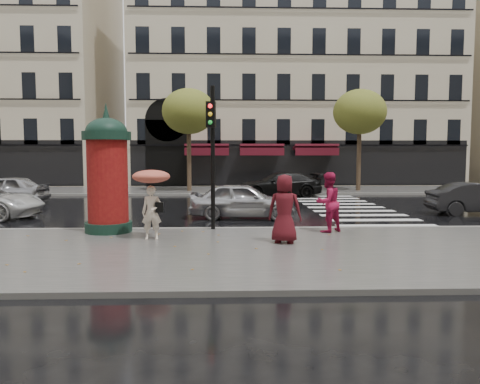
{
  "coord_description": "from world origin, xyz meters",
  "views": [
    {
      "loc": [
        0.26,
        -12.14,
        2.58
      ],
      "look_at": [
        0.72,
        1.5,
        1.42
      ],
      "focal_mm": 35.0,
      "sensor_mm": 36.0,
      "label": 1
    }
  ],
  "objects_px": {
    "woman_red": "(328,202)",
    "car_black": "(279,185)",
    "traffic_light": "(212,143)",
    "car_far_silver": "(4,190)",
    "car_silver": "(243,200)",
    "car_darkgrey": "(479,199)",
    "woman_umbrella": "(152,192)",
    "man_burgundy": "(285,209)",
    "morris_column": "(107,171)"
  },
  "relations": [
    {
      "from": "woman_red",
      "to": "car_black",
      "type": "distance_m",
      "value": 12.89
    },
    {
      "from": "traffic_light",
      "to": "car_far_silver",
      "type": "bearing_deg",
      "value": 140.67
    },
    {
      "from": "car_silver",
      "to": "car_darkgrey",
      "type": "height_order",
      "value": "car_silver"
    },
    {
      "from": "car_black",
      "to": "woman_umbrella",
      "type": "bearing_deg",
      "value": -26.99
    },
    {
      "from": "car_far_silver",
      "to": "car_silver",
      "type": "bearing_deg",
      "value": 70.78
    },
    {
      "from": "man_burgundy",
      "to": "car_darkgrey",
      "type": "relative_size",
      "value": 0.46
    },
    {
      "from": "traffic_light",
      "to": "car_darkgrey",
      "type": "height_order",
      "value": "traffic_light"
    },
    {
      "from": "woman_red",
      "to": "car_black",
      "type": "bearing_deg",
      "value": -121.5
    },
    {
      "from": "car_far_silver",
      "to": "woman_umbrella",
      "type": "bearing_deg",
      "value": 46.1
    },
    {
      "from": "woman_umbrella",
      "to": "car_darkgrey",
      "type": "height_order",
      "value": "woman_umbrella"
    },
    {
      "from": "woman_red",
      "to": "morris_column",
      "type": "distance_m",
      "value": 6.88
    },
    {
      "from": "traffic_light",
      "to": "car_black",
      "type": "relative_size",
      "value": 0.92
    },
    {
      "from": "woman_umbrella",
      "to": "car_darkgrey",
      "type": "relative_size",
      "value": 0.5
    },
    {
      "from": "woman_red",
      "to": "car_far_silver",
      "type": "relative_size",
      "value": 0.44
    },
    {
      "from": "woman_red",
      "to": "car_darkgrey",
      "type": "height_order",
      "value": "woman_red"
    },
    {
      "from": "morris_column",
      "to": "traffic_light",
      "type": "distance_m",
      "value": 3.35
    },
    {
      "from": "woman_red",
      "to": "man_burgundy",
      "type": "distance_m",
      "value": 2.32
    },
    {
      "from": "woman_red",
      "to": "car_darkgrey",
      "type": "relative_size",
      "value": 0.46
    },
    {
      "from": "woman_red",
      "to": "car_silver",
      "type": "distance_m",
      "value": 4.68
    },
    {
      "from": "car_far_silver",
      "to": "man_burgundy",
      "type": "bearing_deg",
      "value": 54.2
    },
    {
      "from": "man_burgundy",
      "to": "traffic_light",
      "type": "height_order",
      "value": "traffic_light"
    },
    {
      "from": "morris_column",
      "to": "car_darkgrey",
      "type": "bearing_deg",
      "value": 17.35
    },
    {
      "from": "car_silver",
      "to": "car_black",
      "type": "bearing_deg",
      "value": -11.23
    },
    {
      "from": "woman_umbrella",
      "to": "woman_red",
      "type": "height_order",
      "value": "woman_umbrella"
    },
    {
      "from": "car_black",
      "to": "woman_red",
      "type": "bearing_deg",
      "value": -6.34
    },
    {
      "from": "car_silver",
      "to": "car_far_silver",
      "type": "relative_size",
      "value": 0.98
    },
    {
      "from": "car_silver",
      "to": "morris_column",
      "type": "bearing_deg",
      "value": 134.7
    },
    {
      "from": "man_burgundy",
      "to": "car_silver",
      "type": "height_order",
      "value": "man_burgundy"
    },
    {
      "from": "car_far_silver",
      "to": "traffic_light",
      "type": "bearing_deg",
      "value": 55.96
    },
    {
      "from": "car_black",
      "to": "morris_column",
      "type": "bearing_deg",
      "value": -34.7
    },
    {
      "from": "morris_column",
      "to": "car_darkgrey",
      "type": "height_order",
      "value": "morris_column"
    },
    {
      "from": "man_burgundy",
      "to": "woman_umbrella",
      "type": "bearing_deg",
      "value": 6.63
    },
    {
      "from": "woman_red",
      "to": "traffic_light",
      "type": "xyz_separation_m",
      "value": [
        -3.58,
        0.6,
        1.83
      ]
    },
    {
      "from": "morris_column",
      "to": "car_silver",
      "type": "xyz_separation_m",
      "value": [
        4.32,
        3.67,
        -1.31
      ]
    },
    {
      "from": "morris_column",
      "to": "car_silver",
      "type": "height_order",
      "value": "morris_column"
    },
    {
      "from": "traffic_light",
      "to": "car_darkgrey",
      "type": "distance_m",
      "value": 11.92
    },
    {
      "from": "car_silver",
      "to": "man_burgundy",
      "type": "bearing_deg",
      "value": -166.46
    },
    {
      "from": "woman_umbrella",
      "to": "car_black",
      "type": "height_order",
      "value": "woman_umbrella"
    },
    {
      "from": "car_black",
      "to": "car_silver",
      "type": "bearing_deg",
      "value": -21.89
    },
    {
      "from": "man_burgundy",
      "to": "car_far_silver",
      "type": "distance_m",
      "value": 16.73
    },
    {
      "from": "car_far_silver",
      "to": "car_darkgrey",
      "type": "bearing_deg",
      "value": 83.32
    },
    {
      "from": "woman_umbrella",
      "to": "traffic_light",
      "type": "bearing_deg",
      "value": 44.65
    },
    {
      "from": "car_far_silver",
      "to": "car_black",
      "type": "bearing_deg",
      "value": 109.55
    },
    {
      "from": "man_burgundy",
      "to": "traffic_light",
      "type": "distance_m",
      "value": 3.57
    },
    {
      "from": "woman_umbrella",
      "to": "man_burgundy",
      "type": "xyz_separation_m",
      "value": [
        3.69,
        -0.66,
        -0.41
      ]
    },
    {
      "from": "morris_column",
      "to": "car_silver",
      "type": "relative_size",
      "value": 0.95
    },
    {
      "from": "traffic_light",
      "to": "car_silver",
      "type": "xyz_separation_m",
      "value": [
        1.1,
        3.35,
        -2.17
      ]
    },
    {
      "from": "man_burgundy",
      "to": "car_darkgrey",
      "type": "xyz_separation_m",
      "value": [
        8.95,
        6.42,
        -0.39
      ]
    },
    {
      "from": "car_silver",
      "to": "car_black",
      "type": "relative_size",
      "value": 0.84
    },
    {
      "from": "morris_column",
      "to": "car_far_silver",
      "type": "xyz_separation_m",
      "value": [
        -7.37,
        9.0,
        -1.3
      ]
    }
  ]
}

